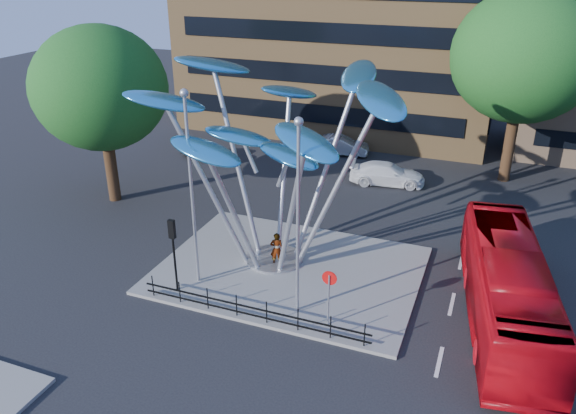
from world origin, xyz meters
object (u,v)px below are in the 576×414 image
at_px(red_bus, 507,287).
at_px(pedestrian, 277,249).
at_px(parked_car_left, 207,151).
at_px(parked_car_mid, 340,145).
at_px(tree_left, 100,89).
at_px(tree_right, 524,56).
at_px(traffic_light_island, 173,240).
at_px(parked_car_right, 387,174).
at_px(leaf_sculpture, 273,125).
at_px(street_lamp_left, 190,174).
at_px(no_entry_sign_island, 329,289).
at_px(street_lamp_right, 298,202).

height_order(red_bus, pedestrian, red_bus).
bearing_deg(parked_car_left, parked_car_mid, -52.60).
height_order(tree_left, red_bus, tree_left).
height_order(tree_right, red_bus, tree_right).
distance_m(traffic_light_island, parked_car_right, 17.18).
distance_m(leaf_sculpture, traffic_light_island, 6.65).
relative_size(tree_left, street_lamp_left, 1.17).
bearing_deg(tree_left, parked_car_right, 29.72).
bearing_deg(parked_car_left, traffic_light_island, -146.57).
xyz_separation_m(street_lamp_left, pedestrian, (2.80, 2.59, -4.36)).
xyz_separation_m(no_entry_sign_island, parked_car_left, (-14.20, 15.83, -1.13)).
distance_m(parked_car_left, parked_car_mid, 9.79).
bearing_deg(red_bus, parked_car_right, 111.38).
xyz_separation_m(traffic_light_island, parked_car_left, (-7.20, 15.85, -1.93)).
xyz_separation_m(leaf_sculpture, parked_car_right, (2.98, 11.83, -6.17)).
xyz_separation_m(parked_car_mid, parked_car_right, (4.50, -4.49, 0.00)).
height_order(pedestrian, parked_car_mid, pedestrian).
distance_m(no_entry_sign_island, parked_car_mid, 21.26).
xyz_separation_m(tree_left, street_lamp_right, (14.50, -7.00, -1.70)).
bearing_deg(leaf_sculpture, traffic_light_island, -125.04).
distance_m(tree_left, street_lamp_right, 16.19).
distance_m(tree_right, street_lamp_left, 22.49).
distance_m(leaf_sculpture, red_bus, 11.87).
xyz_separation_m(tree_left, parked_car_right, (14.91, 8.51, -6.09)).
xyz_separation_m(no_entry_sign_island, red_bus, (6.50, 3.07, -0.23)).
bearing_deg(parked_car_mid, no_entry_sign_island, -171.01).
relative_size(no_entry_sign_island, parked_car_left, 0.61).
distance_m(traffic_light_island, no_entry_sign_island, 7.05).
relative_size(street_lamp_right, parked_car_mid, 1.97).
bearing_deg(leaf_sculpture, street_lamp_left, -127.40).
bearing_deg(parked_car_mid, parked_car_left, 112.12).
xyz_separation_m(tree_right, tree_left, (-22.00, -12.00, -1.24)).
bearing_deg(no_entry_sign_island, traffic_light_island, -179.87).
bearing_deg(traffic_light_island, tree_left, 140.19).
relative_size(tree_right, leaf_sculpture, 0.95).
height_order(pedestrian, parked_car_right, pedestrian).
bearing_deg(pedestrian, red_bus, 157.83).
bearing_deg(street_lamp_right, pedestrian, 125.47).
bearing_deg(tree_left, parked_car_mid, 51.31).
height_order(tree_right, tree_left, tree_right).
xyz_separation_m(traffic_light_island, red_bus, (13.50, 3.09, -1.03)).
distance_m(traffic_light_island, pedestrian, 5.14).
height_order(street_lamp_right, no_entry_sign_island, street_lamp_right).
bearing_deg(tree_right, parked_car_left, -169.75).
distance_m(leaf_sculpture, parked_car_mid, 17.52).
distance_m(street_lamp_left, parked_car_mid, 20.07).
relative_size(tree_left, pedestrian, 6.08).
height_order(parked_car_mid, parked_car_right, parked_car_right).
distance_m(tree_right, tree_left, 25.09).
distance_m(street_lamp_left, pedestrian, 5.79).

